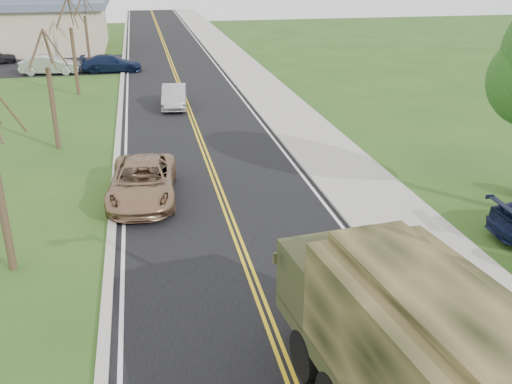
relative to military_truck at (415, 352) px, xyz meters
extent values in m
cube|color=black|center=(-1.75, 38.52, -2.11)|extent=(8.00, 120.00, 0.01)
cube|color=#9E998E|center=(2.40, 38.52, -2.05)|extent=(0.30, 120.00, 0.12)
cube|color=#9E998E|center=(4.15, 38.52, -2.06)|extent=(3.20, 120.00, 0.10)
cube|color=#9E998E|center=(-5.90, 38.52, -2.06)|extent=(0.30, 120.00, 0.10)
cylinder|color=#38281C|center=(-8.75, 8.52, -0.01)|extent=(0.24, 0.24, 4.20)
cylinder|color=#38281C|center=(-8.27, 8.65, 3.01)|extent=(1.01, 0.33, 1.90)
cylinder|color=#38281C|center=(-8.75, 20.52, -0.13)|extent=(0.24, 0.24, 3.96)
cylinder|color=#38281C|center=(-8.30, 20.64, 2.72)|extent=(0.96, 0.32, 1.79)
cylinder|color=#38281C|center=(-8.72, 21.10, 2.65)|extent=(0.12, 1.22, 1.65)
cylinder|color=#38281C|center=(-9.18, 20.69, 2.72)|extent=(0.93, 0.41, 1.79)
cylinder|color=#38281C|center=(-9.12, 20.07, 2.65)|extent=(0.75, 0.99, 1.67)
cylinder|color=#38281C|center=(-8.50, 20.13, 2.72)|extent=(0.55, 0.85, 1.80)
cylinder|color=#38281C|center=(-8.75, 32.52, 0.11)|extent=(0.24, 0.24, 4.44)
cylinder|color=#38281C|center=(-8.25, 32.66, 3.31)|extent=(1.07, 0.35, 2.00)
cylinder|color=#38281C|center=(-8.72, 33.17, 3.23)|extent=(0.13, 1.36, 1.84)
cylinder|color=#38281C|center=(-9.24, 32.71, 3.31)|extent=(1.03, 0.46, 2.00)
cylinder|color=#38281C|center=(-9.16, 32.02, 3.23)|extent=(0.83, 1.10, 1.87)
cylinder|color=#38281C|center=(-8.47, 32.09, 3.31)|extent=(0.61, 0.95, 2.01)
cylinder|color=#38281C|center=(-8.75, 44.52, -0.07)|extent=(0.24, 0.24, 4.08)
cylinder|color=#38281C|center=(-8.29, 44.65, 2.87)|extent=(0.99, 0.33, 1.84)
cylinder|color=#38281C|center=(-8.72, 45.12, 2.79)|extent=(0.13, 1.25, 1.69)
cylinder|color=#38281C|center=(-9.20, 44.70, 2.87)|extent=(0.95, 0.42, 1.85)
cylinder|color=#38281C|center=(-9.13, 44.06, 2.79)|extent=(0.77, 1.02, 1.72)
cylinder|color=#38281C|center=(-8.49, 44.12, 2.87)|extent=(0.57, 0.88, 1.85)
cube|color=tan|center=(-17.75, 54.52, -0.01)|extent=(20.00, 12.00, 4.20)
cube|color=black|center=(-11.75, 44.52, -2.10)|extent=(18.00, 10.00, 0.02)
cylinder|color=black|center=(0.99, 0.98, -1.54)|extent=(0.50, 1.19, 1.15)
cylinder|color=black|center=(-1.37, 2.17, -1.54)|extent=(0.50, 1.19, 1.15)
cylinder|color=black|center=(0.81, 2.44, -1.54)|extent=(0.50, 1.19, 1.15)
cube|color=#33361D|center=(-0.35, 2.88, -0.12)|extent=(2.73, 2.28, 1.47)
cube|color=black|center=(-0.46, 3.81, 0.08)|extent=(2.30, 0.36, 0.73)
cube|color=black|center=(0.08, -0.66, 0.35)|extent=(3.27, 5.82, 2.09)
cube|color=black|center=(0.08, -0.66, 1.45)|extent=(2.33, 5.71, 0.26)
imported|color=#937053|center=(-4.75, 13.17, -1.37)|extent=(2.90, 5.56, 1.50)
imported|color=#9FA0A4|center=(-2.55, 27.65, -1.43)|extent=(1.82, 4.28, 1.37)
imported|color=#B2B2B7|center=(-11.53, 40.52, -1.36)|extent=(4.71, 1.99, 1.51)
imported|color=#0E1834|center=(-6.75, 40.52, -1.41)|extent=(4.87, 2.08, 1.40)
camera|label=1|loc=(-4.54, -7.73, 6.67)|focal=40.00mm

